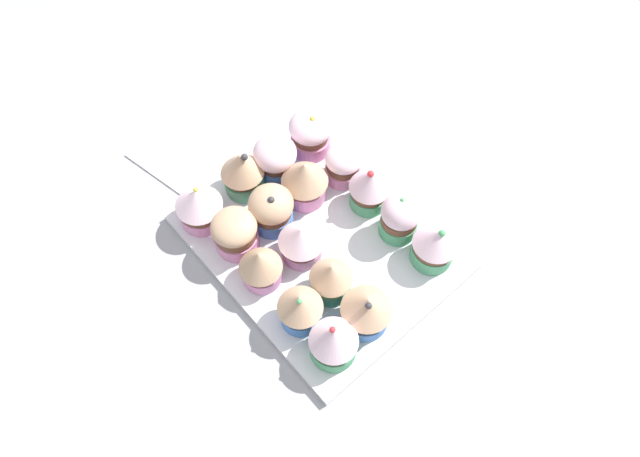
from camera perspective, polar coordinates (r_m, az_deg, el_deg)
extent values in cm
cube|color=#9E9EA3|center=(84.73, 0.00, -1.87)|extent=(180.00, 180.00, 3.00)
cube|color=silver|center=(82.86, 0.00, -1.20)|extent=(35.28, 28.83, 1.20)
cylinder|color=pink|center=(84.56, -11.37, 1.37)|extent=(6.20, 6.20, 2.38)
cylinder|color=brown|center=(82.99, -11.59, 2.02)|extent=(5.92, 5.92, 1.33)
cone|color=silver|center=(81.17, -11.86, 2.81)|extent=(6.57, 6.57, 3.04)
sphere|color=#EAD64C|center=(80.32, -11.99, 3.71)|extent=(0.71, 0.71, 0.71)
cylinder|color=pink|center=(81.64, -8.05, -1.06)|extent=(6.03, 6.03, 2.57)
cylinder|color=brown|center=(79.91, -8.22, -0.40)|extent=(5.64, 5.64, 1.38)
ellipsoid|color=tan|center=(78.50, -8.37, 0.17)|extent=(6.28, 6.28, 3.11)
cylinder|color=pink|center=(79.11, -5.65, -4.39)|extent=(5.32, 5.32, 2.24)
cylinder|color=brown|center=(77.64, -5.75, -3.89)|extent=(4.95, 4.95, 1.00)
cone|color=tan|center=(75.53, -5.91, -3.13)|extent=(5.81, 5.81, 3.70)
cylinder|color=#477AC6|center=(76.33, -1.88, -8.39)|extent=(5.26, 5.26, 2.60)
cylinder|color=brown|center=(74.42, -1.93, -7.83)|extent=(4.69, 4.69, 1.49)
cone|color=tan|center=(72.30, -1.98, -7.18)|extent=(5.86, 5.86, 3.08)
sphere|color=#4CB266|center=(70.80, -2.01, -7.09)|extent=(0.68, 0.68, 0.68)
cylinder|color=#4C9E6B|center=(74.93, 1.29, -11.44)|extent=(5.94, 5.94, 2.59)
cylinder|color=brown|center=(73.05, 1.32, -10.98)|extent=(5.53, 5.53, 1.35)
cone|color=silver|center=(70.79, 1.36, -10.38)|extent=(6.18, 6.18, 3.41)
sphere|color=red|center=(69.35, 1.22, -9.79)|extent=(0.77, 0.77, 0.77)
cylinder|color=#4C9E6B|center=(86.23, -7.34, 4.45)|extent=(5.81, 5.81, 2.72)
cylinder|color=brown|center=(84.59, -7.49, 5.19)|extent=(5.15, 5.15, 1.26)
cone|color=tan|center=(82.50, -7.69, 6.19)|extent=(6.23, 6.23, 3.86)
sphere|color=#333338|center=(80.94, -7.35, 6.89)|extent=(0.96, 0.96, 0.96)
cylinder|color=#477AC6|center=(82.80, -4.61, 1.08)|extent=(5.80, 5.80, 2.58)
cylinder|color=brown|center=(81.25, -4.70, 1.72)|extent=(5.43, 5.43, 1.02)
ellipsoid|color=tan|center=(79.71, -4.80, 2.38)|extent=(6.27, 6.27, 4.30)
sphere|color=#333338|center=(77.68, -4.77, 2.77)|extent=(0.98, 0.98, 0.98)
cylinder|color=pink|center=(80.29, -1.74, -2.04)|extent=(5.68, 5.68, 2.34)
cylinder|color=brown|center=(78.70, -1.78, -1.46)|extent=(5.42, 5.42, 1.23)
cone|color=silver|center=(76.84, -1.82, -0.73)|extent=(6.27, 6.27, 2.99)
cylinder|color=#4C9E6B|center=(77.87, 1.05, -5.51)|extent=(5.34, 5.34, 2.61)
cylinder|color=brown|center=(76.14, 1.07, -4.95)|extent=(4.81, 4.81, 1.15)
cone|color=tan|center=(74.19, 1.10, -4.28)|extent=(5.70, 5.70, 3.14)
cylinder|color=#477AC6|center=(76.53, 4.39, -8.54)|extent=(6.10, 6.10, 2.42)
cylinder|color=brown|center=(74.69, 4.49, -8.01)|extent=(5.64, 5.64, 1.51)
cone|color=tan|center=(72.59, 4.62, -7.37)|extent=(6.60, 6.60, 3.02)
sphere|color=#333338|center=(71.06, 4.73, -7.49)|extent=(0.87, 0.87, 0.87)
cylinder|color=#477AC6|center=(87.24, -4.23, 5.85)|extent=(5.60, 5.60, 2.61)
cylinder|color=brown|center=(85.73, -4.31, 6.55)|extent=(5.04, 5.04, 1.08)
ellipsoid|color=silver|center=(84.24, -4.40, 7.28)|extent=(6.27, 6.27, 4.33)
cylinder|color=pink|center=(84.77, -1.45, 3.71)|extent=(5.99, 5.99, 2.79)
cylinder|color=brown|center=(83.13, -1.48, 4.44)|extent=(5.34, 5.34, 1.13)
cone|color=tan|center=(81.08, -1.52, 5.40)|extent=(6.69, 6.69, 3.79)
cylinder|color=pink|center=(89.81, -0.91, 8.34)|extent=(5.99, 5.99, 2.60)
cylinder|color=brown|center=(88.28, -0.92, 9.10)|extent=(5.31, 5.31, 1.25)
ellipsoid|color=silver|center=(86.89, -0.94, 9.82)|extent=(6.37, 6.37, 3.85)
sphere|color=#EAD64C|center=(85.50, -0.73, 10.57)|extent=(0.94, 0.94, 0.94)
cylinder|color=pink|center=(86.89, 2.22, 5.51)|extent=(5.27, 5.27, 2.29)
cylinder|color=brown|center=(85.45, 2.26, 6.17)|extent=(4.76, 4.76, 1.22)
ellipsoid|color=silver|center=(84.12, 2.29, 6.82)|extent=(5.35, 5.35, 3.42)
cylinder|color=#4C9E6B|center=(84.61, 4.70, 3.02)|extent=(5.43, 5.43, 2.41)
cylinder|color=brown|center=(82.94, 4.80, 3.74)|extent=(5.03, 5.03, 1.56)
cone|color=silver|center=(80.80, 4.93, 4.73)|extent=(5.89, 5.89, 3.57)
sphere|color=red|center=(79.25, 5.10, 5.17)|extent=(0.96, 0.96, 0.96)
cylinder|color=#4C9E6B|center=(82.50, 7.56, 0.25)|extent=(5.25, 5.25, 2.70)
cylinder|color=brown|center=(80.80, 7.72, 0.94)|extent=(4.97, 4.97, 1.26)
ellipsoid|color=silver|center=(79.16, 7.89, 1.63)|extent=(5.47, 5.47, 4.29)
sphere|color=#4CB266|center=(77.69, 7.99, 2.73)|extent=(0.65, 0.65, 0.65)
cylinder|color=#4C9E6B|center=(81.28, 10.82, -2.28)|extent=(5.87, 5.87, 2.74)
cylinder|color=brown|center=(79.50, 11.06, -1.62)|extent=(5.63, 5.63, 1.31)
cone|color=silver|center=(77.63, 11.33, -0.89)|extent=(6.19, 6.19, 2.99)
sphere|color=#4CB266|center=(76.51, 11.77, -0.44)|extent=(0.92, 0.92, 0.92)
cube|color=white|center=(93.68, -13.33, 7.01)|extent=(15.56, 13.17, 0.60)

